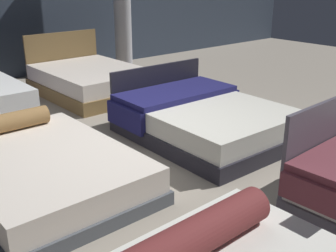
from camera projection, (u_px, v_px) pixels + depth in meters
The scene contains 4 objects.
ground_plane at pixel (138, 164), 4.69m from camera, with size 18.00×18.00×0.02m, color gray.
bed_2 at pixel (43, 170), 4.08m from camera, with size 1.54×2.14×0.58m.
bed_3 at pixel (203, 119), 5.38m from camera, with size 1.76×2.13×0.79m.
bed_5 at pixel (91, 81), 7.25m from camera, with size 1.56×2.08×0.98m.
Camera 1 is at (-2.49, -3.45, 2.02)m, focal length 44.36 mm.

